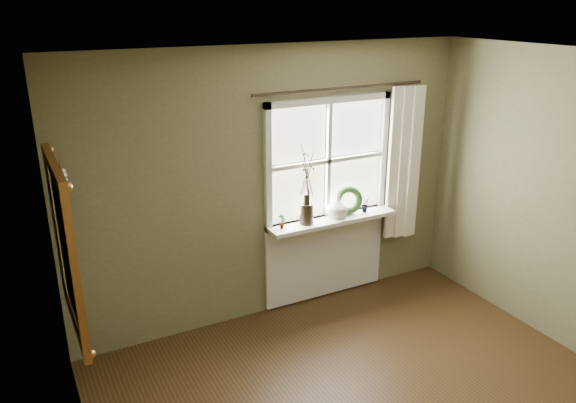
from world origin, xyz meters
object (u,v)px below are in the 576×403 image
at_px(dark_jug, 306,214).
at_px(cream_vase, 337,207).
at_px(wreath, 349,203).
at_px(gilt_mirror, 65,247).

height_order(dark_jug, cream_vase, cream_vase).
distance_m(cream_vase, wreath, 0.16).
bearing_deg(wreath, dark_jug, -157.97).
height_order(wreath, gilt_mirror, gilt_mirror).
distance_m(dark_jug, wreath, 0.51).
relative_size(wreath, gilt_mirror, 0.24).
bearing_deg(wreath, gilt_mirror, -148.75).
bearing_deg(wreath, cream_vase, -148.27).
distance_m(dark_jug, cream_vase, 0.35).
height_order(dark_jug, gilt_mirror, gilt_mirror).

